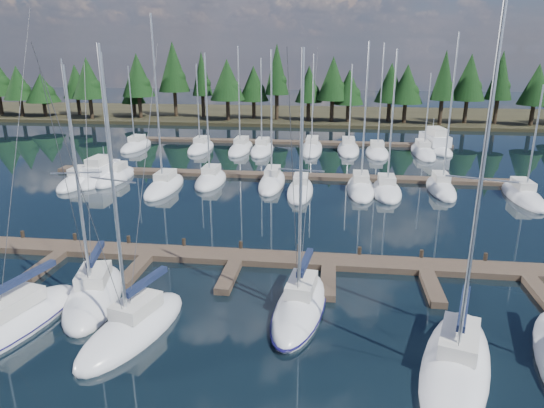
# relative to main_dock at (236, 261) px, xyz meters

# --- Properties ---
(ground) EXTENTS (260.00, 260.00, 0.00)m
(ground) POSITION_rel_main_dock_xyz_m (0.00, 12.64, -0.20)
(ground) COLOR black
(ground) RESTS_ON ground
(far_shore) EXTENTS (220.00, 30.00, 0.60)m
(far_shore) POSITION_rel_main_dock_xyz_m (0.00, 72.64, 0.10)
(far_shore) COLOR #312D1B
(far_shore) RESTS_ON ground
(main_dock) EXTENTS (44.00, 6.13, 0.90)m
(main_dock) POSITION_rel_main_dock_xyz_m (0.00, 0.00, 0.00)
(main_dock) COLOR brown
(main_dock) RESTS_ON ground
(back_docks) EXTENTS (50.00, 21.80, 0.40)m
(back_docks) POSITION_rel_main_dock_xyz_m (0.00, 32.23, -0.00)
(back_docks) COLOR brown
(back_docks) RESTS_ON ground
(front_sailboat_1) EXTENTS (5.21, 9.79, 16.12)m
(front_sailboat_1) POSITION_rel_main_dock_xyz_m (-9.76, -9.11, 0.09)
(front_sailboat_1) COLOR silver
(front_sailboat_1) RESTS_ON ground
(front_sailboat_2) EXTENTS (4.59, 8.17, 13.49)m
(front_sailboat_2) POSITION_rel_main_dock_xyz_m (-6.92, -5.73, 0.09)
(front_sailboat_2) COLOR silver
(front_sailboat_2) RESTS_ON ground
(front_sailboat_3) EXTENTS (4.66, 8.06, 14.41)m
(front_sailboat_3) POSITION_rel_main_dock_xyz_m (-3.42, -8.64, 0.10)
(front_sailboat_3) COLOR silver
(front_sailboat_3) RESTS_ON ground
(front_sailboat_4) EXTENTS (3.55, 8.59, 14.27)m
(front_sailboat_4) POSITION_rel_main_dock_xyz_m (4.55, -5.47, 0.09)
(front_sailboat_4) COLOR silver
(front_sailboat_4) RESTS_ON ground
(front_sailboat_5) EXTENTS (5.52, 9.94, 15.91)m
(front_sailboat_5) POSITION_rel_main_dock_xyz_m (11.65, -9.63, 0.09)
(front_sailboat_5) COLOR silver
(front_sailboat_5) RESTS_ON ground
(back_sailboat_rows) EXTENTS (48.27, 31.70, 17.23)m
(back_sailboat_rows) POSITION_rel_main_dock_xyz_m (0.60, 27.78, 0.06)
(back_sailboat_rows) COLOR silver
(back_sailboat_rows) RESTS_ON ground
(motor_yacht_left) EXTENTS (3.09, 8.63, 4.27)m
(motor_yacht_left) POSITION_rel_main_dock_xyz_m (-18.36, 19.07, 0.27)
(motor_yacht_left) COLOR silver
(motor_yacht_left) RESTS_ON ground
(motor_yacht_right) EXTENTS (5.18, 10.74, 5.17)m
(motor_yacht_right) POSITION_rel_main_dock_xyz_m (20.01, 40.33, 0.35)
(motor_yacht_right) COLOR silver
(motor_yacht_right) RESTS_ON ground
(tree_line) EXTENTS (185.94, 11.76, 14.23)m
(tree_line) POSITION_rel_main_dock_xyz_m (-3.91, 62.88, 7.22)
(tree_line) COLOR black
(tree_line) RESTS_ON far_shore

